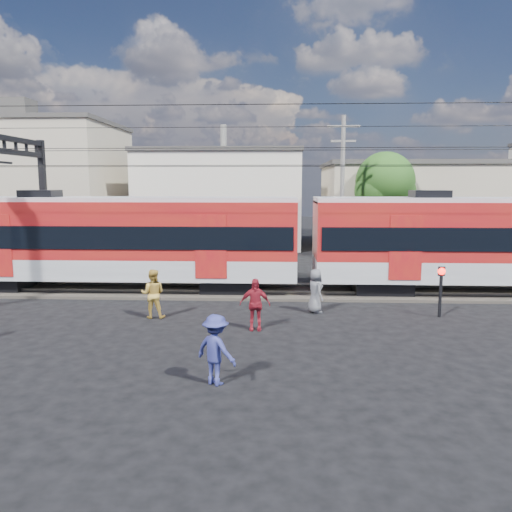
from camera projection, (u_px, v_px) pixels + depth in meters
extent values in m
plane|color=black|center=(192.00, 352.00, 14.14)|extent=(120.00, 120.00, 0.00)
cube|color=#2D2823|center=(223.00, 291.00, 22.04)|extent=(70.00, 3.40, 0.12)
cube|color=#59544C|center=(221.00, 292.00, 21.28)|extent=(70.00, 0.12, 0.12)
cube|color=#59544C|center=(225.00, 285.00, 22.76)|extent=(70.00, 0.12, 0.12)
cube|color=black|center=(4.00, 282.00, 22.44)|extent=(2.40, 2.20, 0.70)
cube|color=black|center=(230.00, 284.00, 21.98)|extent=(2.40, 2.20, 0.70)
cube|color=#989A9F|center=(115.00, 266.00, 22.10)|extent=(16.00, 3.00, 0.90)
cube|color=maroon|center=(114.00, 229.00, 21.86)|extent=(16.00, 3.00, 2.40)
cube|color=black|center=(114.00, 234.00, 21.90)|extent=(15.68, 3.08, 0.95)
cube|color=#989A9F|center=(113.00, 200.00, 21.68)|extent=(16.00, 2.60, 0.25)
cube|color=black|center=(380.00, 286.00, 21.68)|extent=(2.40, 2.20, 0.70)
cube|color=#989A9F|center=(502.00, 269.00, 21.34)|extent=(16.00, 3.00, 0.90)
cube|color=maroon|center=(504.00, 230.00, 21.10)|extent=(16.00, 3.00, 2.40)
cube|color=black|center=(504.00, 236.00, 21.14)|extent=(15.68, 3.08, 0.95)
cube|color=#989A9F|center=(507.00, 200.00, 20.92)|extent=(16.00, 2.60, 0.25)
cube|color=black|center=(44.00, 207.00, 26.45)|extent=(0.30, 0.30, 7.00)
cylinder|color=black|center=(220.00, 165.00, 20.57)|extent=(70.00, 0.03, 0.03)
cylinder|color=black|center=(224.00, 166.00, 21.95)|extent=(70.00, 0.03, 0.03)
cylinder|color=black|center=(220.00, 148.00, 20.47)|extent=(70.00, 0.03, 0.03)
cylinder|color=black|center=(223.00, 150.00, 21.85)|extent=(70.00, 0.03, 0.03)
cylinder|color=black|center=(210.00, 105.00, 17.51)|extent=(70.00, 0.03, 0.03)
cylinder|color=black|center=(229.00, 127.00, 24.43)|extent=(70.00, 0.03, 0.03)
cube|color=gray|center=(24.00, 187.00, 37.99)|extent=(14.00, 10.00, 9.00)
cube|color=#3F3D3A|center=(20.00, 125.00, 37.32)|extent=(14.28, 10.20, 0.30)
cube|color=beige|center=(224.00, 199.00, 40.42)|extent=(12.00, 12.00, 7.00)
cube|color=#3F3D3A|center=(224.00, 154.00, 39.90)|extent=(12.24, 12.24, 0.30)
cube|color=gray|center=(435.00, 208.00, 36.80)|extent=(16.00, 10.00, 6.00)
cube|color=#3F3D3A|center=(438.00, 164.00, 36.35)|extent=(16.32, 10.20, 0.30)
cylinder|color=slate|center=(342.00, 193.00, 28.09)|extent=(0.24, 0.24, 8.50)
cube|color=slate|center=(344.00, 126.00, 27.57)|extent=(1.80, 0.12, 0.12)
cube|color=slate|center=(343.00, 141.00, 27.68)|extent=(1.40, 0.12, 0.12)
cylinder|color=#382619|center=(383.00, 229.00, 31.25)|extent=(0.36, 0.36, 3.92)
sphere|color=#244E16|center=(385.00, 181.00, 30.82)|extent=(3.64, 3.64, 3.64)
sphere|color=#244E16|center=(393.00, 193.00, 31.19)|extent=(2.80, 2.80, 2.80)
imported|color=gold|center=(153.00, 294.00, 17.70)|extent=(0.88, 0.70, 1.75)
imported|color=navy|center=(216.00, 350.00, 11.80)|extent=(1.27, 1.12, 1.70)
imported|color=maroon|center=(255.00, 304.00, 16.22)|extent=(1.01, 0.44, 1.71)
imported|color=#55555A|center=(315.00, 291.00, 18.42)|extent=(0.80, 0.94, 1.64)
cylinder|color=black|center=(440.00, 294.00, 17.78)|extent=(0.11, 0.11, 1.72)
sphere|color=#FF140C|center=(442.00, 271.00, 17.66)|extent=(0.27, 0.27, 0.27)
cube|color=black|center=(442.00, 271.00, 17.66)|extent=(0.24, 0.06, 0.33)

